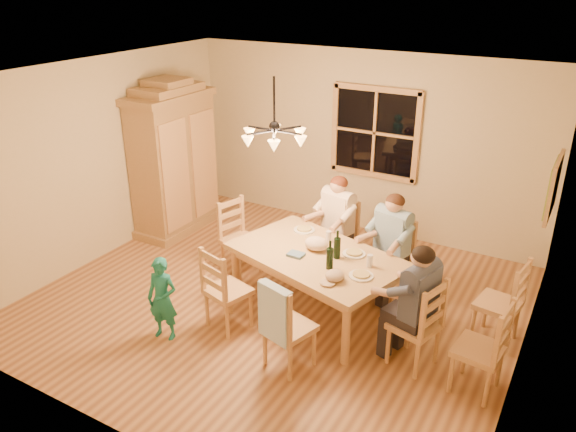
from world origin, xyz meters
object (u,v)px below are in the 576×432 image
Objects in this scene: dining_table at (316,261)px; chair_near_right at (289,340)px; adult_plaid_man at (392,233)px; wine_bottle_a at (337,244)px; chair_near_left at (229,302)px; adult_woman at (337,213)px; chandelier at (274,135)px; chair_end_left at (241,251)px; child at (163,299)px; chair_far_left at (336,250)px; wine_bottle_b at (330,255)px; chair_end_right at (413,338)px; chair_far_right at (389,273)px; adult_slate_man at (418,292)px; armoire at (174,163)px; chair_spare_front at (477,363)px; chair_spare_back at (496,316)px.

chair_near_right reaches higher than dining_table.
adult_plaid_man reaches higher than wine_bottle_a.
dining_table is 0.36m from wine_bottle_a.
adult_woman is (0.49, 1.75, 0.54)m from chair_near_left.
adult_plaid_man is (1.12, 0.82, -1.24)m from chandelier.
chair_end_left is 1.63m from child.
adult_plaid_man is (0.82, -0.23, 0.00)m from adult_woman.
chair_far_left is 1.47m from wine_bottle_b.
child is (-0.98, -2.26, 0.17)m from chair_far_left.
chandelier is at bearing 89.73° from chair_far_left.
chair_near_right is 3.00× the size of wine_bottle_a.
adult_woman reaches higher than chair_end_left.
adult_plaid_man is at bearing 93.37° from chair_near_right.
wine_bottle_b reaches higher than chair_end_right.
chandelier reaches higher than child.
chair_far_right is 3.00× the size of wine_bottle_a.
adult_slate_man is at bearing -15.58° from dining_table.
adult_slate_man is at bearing -18.46° from armoire.
chair_end_right is 3.00× the size of wine_bottle_b.
chandelier reaches higher than chair_spare_front.
chair_spare_front is (1.93, -0.45, -0.36)m from dining_table.
chair_far_left is 1.00× the size of chair_spare_back.
chair_near_right is 1.25m from chair_end_right.
chair_far_left is 1.25m from wine_bottle_a.
armoire is 6.97× the size of wine_bottle_a.
chandelier is 0.78× the size of chair_far_left.
dining_table is 2.02m from chair_spare_back.
dining_table is 1.04m from adult_woman.
chair_far_right is at bearing 52.04° from dining_table.
adult_woman is (0.30, 1.05, -1.24)m from chandelier.
wine_bottle_a reaches higher than chair_spare_front.
chair_near_left is 2.10m from adult_slate_man.
chair_far_right is 1.13× the size of adult_woman.
chair_end_right reaches higher than dining_table.
dining_table is at bearing 112.31° from chair_spare_back.
chair_near_right is 2.13m from adult_woman.
adult_woman is at bearing 0.00° from adult_plaid_man.
chair_spare_back is at bearing 56.03° from chair_near_right.
chandelier is 1.51m from dining_table.
child is at bearing 82.19° from adult_woman.
chair_spare_front is at bearing 161.62° from chair_far_left.
armoire is 2.32× the size of chair_spare_back.
chair_end_left is at bearing 82.17° from child.
chair_far_left is at bearing 74.15° from chandelier.
dining_table is (0.52, 0.04, -1.42)m from chandelier.
adult_plaid_man is at bearing 46.64° from adult_slate_man.
chair_end_left is 3.22m from chair_spare_back.
wine_bottle_a is (-1.05, 0.39, 0.62)m from chair_end_right.
chair_far_left is at bearing 63.43° from adult_slate_man.
chair_end_left is 3.32m from chair_spare_front.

